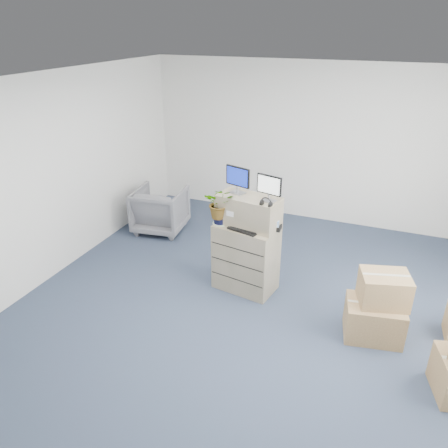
% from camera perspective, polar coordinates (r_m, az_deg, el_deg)
% --- Properties ---
extents(ground, '(7.00, 7.00, 0.00)m').
position_cam_1_polar(ground, '(5.47, 2.94, -13.13)').
color(ground, '#283348').
rests_on(ground, ground).
extents(wall_back, '(6.00, 0.02, 2.80)m').
position_cam_1_polar(wall_back, '(7.96, 11.73, 10.18)').
color(wall_back, silver).
rests_on(wall_back, ground).
extents(filing_cabinet_lower, '(0.88, 0.62, 0.94)m').
position_cam_1_polar(filing_cabinet_lower, '(5.92, 2.87, -4.41)').
color(filing_cabinet_lower, gray).
rests_on(filing_cabinet_lower, ground).
extents(filing_cabinet_upper, '(0.86, 0.53, 0.40)m').
position_cam_1_polar(filing_cabinet_upper, '(5.66, 3.23, 1.70)').
color(filing_cabinet_upper, gray).
rests_on(filing_cabinet_upper, filing_cabinet_lower).
extents(monitor_left, '(0.35, 0.19, 0.36)m').
position_cam_1_polar(monitor_left, '(5.62, 1.80, 5.96)').
color(monitor_left, '#99999E').
rests_on(monitor_left, filing_cabinet_upper).
extents(monitor_right, '(0.33, 0.17, 0.33)m').
position_cam_1_polar(monitor_right, '(5.39, 5.91, 4.85)').
color(monitor_right, '#99999E').
rests_on(monitor_right, filing_cabinet_upper).
extents(headphones, '(0.14, 0.04, 0.14)m').
position_cam_1_polar(headphones, '(5.31, 5.52, 2.80)').
color(headphones, black).
rests_on(headphones, filing_cabinet_upper).
extents(keyboard, '(0.44, 0.27, 0.02)m').
position_cam_1_polar(keyboard, '(5.58, 2.58, -0.76)').
color(keyboard, black).
rests_on(keyboard, filing_cabinet_lower).
extents(mouse, '(0.09, 0.06, 0.03)m').
position_cam_1_polar(mouse, '(5.47, 5.64, -1.43)').
color(mouse, silver).
rests_on(mouse, filing_cabinet_lower).
extents(water_bottle, '(0.06, 0.06, 0.22)m').
position_cam_1_polar(water_bottle, '(5.67, 4.01, 0.75)').
color(water_bottle, gray).
rests_on(water_bottle, filing_cabinet_lower).
extents(phone_dock, '(0.06, 0.05, 0.12)m').
position_cam_1_polar(phone_dock, '(5.70, 2.79, 0.14)').
color(phone_dock, silver).
rests_on(phone_dock, filing_cabinet_lower).
extents(external_drive, '(0.20, 0.16, 0.06)m').
position_cam_1_polar(external_drive, '(5.64, 6.47, -0.41)').
color(external_drive, black).
rests_on(external_drive, filing_cabinet_lower).
extents(tissue_box, '(0.22, 0.14, 0.08)m').
position_cam_1_polar(tissue_box, '(5.61, 6.17, 0.20)').
color(tissue_box, '#407CD9').
rests_on(tissue_box, external_drive).
extents(potted_plant, '(0.45, 0.48, 0.42)m').
position_cam_1_polar(potted_plant, '(5.68, -0.51, 2.23)').
color(potted_plant, '#A9C19B').
rests_on(potted_plant, filing_cabinet_lower).
extents(office_chair, '(0.92, 0.87, 0.85)m').
position_cam_1_polar(office_chair, '(7.66, -8.33, 2.12)').
color(office_chair, slate).
rests_on(office_chair, ground).
extents(cardboard_boxes, '(1.77, 1.48, 0.81)m').
position_cam_1_polar(cardboard_boxes, '(5.35, 25.27, -12.63)').
color(cardboard_boxes, '#886041').
rests_on(cardboard_boxes, ground).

